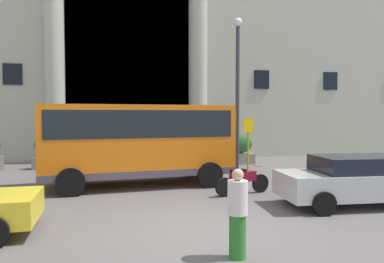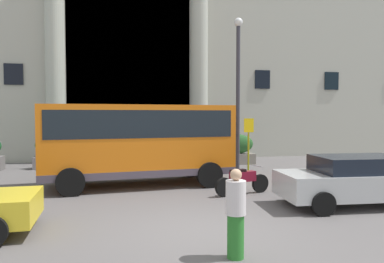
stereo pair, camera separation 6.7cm
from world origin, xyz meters
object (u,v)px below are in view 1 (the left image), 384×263
at_px(lamppost_plaza_centre, 238,81).
at_px(orange_minibus, 138,138).
at_px(hedge_planter_entrance_right, 57,151).
at_px(motorcycle_near_kerb, 321,178).
at_px(hedge_planter_far_east, 237,150).
at_px(hedge_planter_entrance_left, 154,151).
at_px(scooter_by_planter, 242,180).
at_px(bus_stop_sign, 248,139).
at_px(white_taxi_kerbside, 359,180).
at_px(pedestrian_man_crossing, 238,214).

bearing_deg(lamppost_plaza_centre, orange_minibus, -148.86).
height_order(hedge_planter_entrance_right, motorcycle_near_kerb, hedge_planter_entrance_right).
height_order(orange_minibus, lamppost_plaza_centre, lamppost_plaza_centre).
bearing_deg(hedge_planter_far_east, hedge_planter_entrance_left, 173.54).
height_order(orange_minibus, scooter_by_planter, orange_minibus).
xyz_separation_m(hedge_planter_far_east, scooter_by_planter, (-2.31, -7.01, -0.29)).
bearing_deg(lamppost_plaza_centre, hedge_planter_entrance_left, 147.20).
relative_size(hedge_planter_far_east, motorcycle_near_kerb, 0.87).
xyz_separation_m(orange_minibus, hedge_planter_far_east, (5.41, 4.73, -0.97)).
distance_m(bus_stop_sign, hedge_planter_entrance_left, 5.13).
bearing_deg(white_taxi_kerbside, hedge_planter_entrance_right, 138.80).
xyz_separation_m(hedge_planter_entrance_right, pedestrian_man_crossing, (4.68, -12.27, -0.00)).
relative_size(hedge_planter_far_east, pedestrian_man_crossing, 1.07).
bearing_deg(lamppost_plaza_centre, scooter_by_planter, -107.80).
height_order(orange_minibus, hedge_planter_far_east, orange_minibus).
bearing_deg(hedge_planter_far_east, bus_stop_sign, -100.24).
bearing_deg(motorcycle_near_kerb, pedestrian_man_crossing, -128.62).
distance_m(bus_stop_sign, pedestrian_man_crossing, 9.72).
height_order(hedge_planter_far_east, motorcycle_near_kerb, hedge_planter_far_east).
bearing_deg(hedge_planter_entrance_left, white_taxi_kerbside, -63.80).
height_order(bus_stop_sign, white_taxi_kerbside, bus_stop_sign).
bearing_deg(pedestrian_man_crossing, white_taxi_kerbside, 124.86).
bearing_deg(hedge_planter_entrance_left, hedge_planter_entrance_right, -178.13).
relative_size(bus_stop_sign, pedestrian_man_crossing, 1.49).
xyz_separation_m(bus_stop_sign, hedge_planter_far_east, (0.53, 2.96, -0.75)).
distance_m(hedge_planter_entrance_left, motorcycle_near_kerb, 8.94).
bearing_deg(white_taxi_kerbside, motorcycle_near_kerb, 94.42).
distance_m(orange_minibus, pedestrian_man_crossing, 7.37).
distance_m(bus_stop_sign, hedge_planter_far_east, 3.09).
distance_m(orange_minibus, motorcycle_near_kerb, 6.43).
bearing_deg(pedestrian_man_crossing, lamppost_plaza_centre, 163.37).
bearing_deg(motorcycle_near_kerb, bus_stop_sign, 107.88).
height_order(orange_minibus, bus_stop_sign, orange_minibus).
distance_m(hedge_planter_entrance_right, motorcycle_near_kerb, 11.91).
bearing_deg(lamppost_plaza_centre, motorcycle_near_kerb, -78.69).
height_order(hedge_planter_entrance_left, white_taxi_kerbside, hedge_planter_entrance_left).
relative_size(bus_stop_sign, white_taxi_kerbside, 0.53).
height_order(bus_stop_sign, motorcycle_near_kerb, bus_stop_sign).
bearing_deg(white_taxi_kerbside, lamppost_plaza_centre, 102.52).
distance_m(orange_minibus, scooter_by_planter, 4.06).
xyz_separation_m(hedge_planter_entrance_left, lamppost_plaza_centre, (3.62, -2.33, 3.36)).
distance_m(orange_minibus, white_taxi_kerbside, 7.32).
relative_size(orange_minibus, scooter_by_planter, 3.48).
distance_m(hedge_planter_entrance_left, scooter_by_planter, 7.75).
distance_m(bus_stop_sign, hedge_planter_entrance_right, 8.98).
xyz_separation_m(orange_minibus, hedge_planter_entrance_left, (1.15, 5.21, -0.98)).
xyz_separation_m(scooter_by_planter, motorcycle_near_kerb, (2.72, -0.12, -0.00)).
bearing_deg(hedge_planter_far_east, motorcycle_near_kerb, -86.70).
distance_m(hedge_planter_far_east, white_taxi_kerbside, 9.05).
height_order(hedge_planter_entrance_left, pedestrian_man_crossing, pedestrian_man_crossing).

